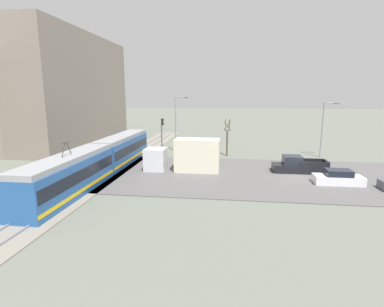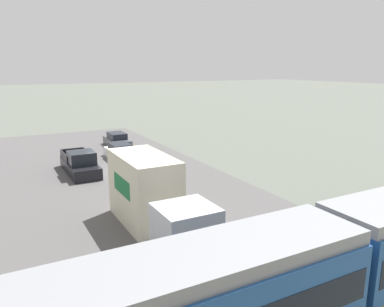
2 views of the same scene
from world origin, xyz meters
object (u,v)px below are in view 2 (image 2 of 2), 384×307
box_truck (153,198)px  sedan_car_0 (120,153)px  light_rail_tram (336,265)px  sedan_car_1 (117,141)px  pickup_truck (80,164)px

box_truck → sedan_car_0: 15.59m
light_rail_tram → box_truck: size_ratio=3.07×
box_truck → sedan_car_1: bearing=-102.4°
light_rail_tram → box_truck: (2.95, -8.85, 0.02)m
sedan_car_0 → pickup_truck: bearing=-145.3°
light_rail_tram → box_truck: bearing=-71.6°
sedan_car_1 → pickup_truck: bearing=56.4°
box_truck → pickup_truck: 12.45m
light_rail_tram → sedan_car_1: 29.62m
box_truck → pickup_truck: box_truck is taller
pickup_truck → sedan_car_0: size_ratio=1.30×
box_truck → sedan_car_0: box_truck is taller
light_rail_tram → sedan_car_0: bearing=-90.4°
pickup_truck → sedan_car_0: bearing=-145.3°
sedan_car_1 → sedan_car_0: bearing=75.5°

